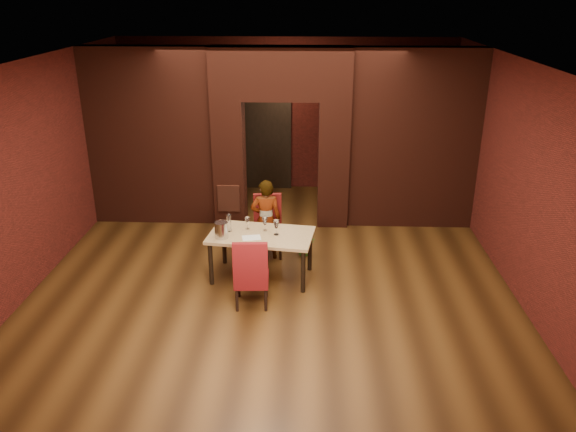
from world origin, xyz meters
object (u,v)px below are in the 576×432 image
Objects in this scene: water_bottle at (229,222)px; chair_far at (268,227)px; dining_table at (262,256)px; person_seated at (266,220)px; wine_glass_a at (247,223)px; chair_near at (251,271)px; wine_bucket at (221,230)px; potted_plant at (305,245)px; wine_glass_c at (276,228)px; wine_glass_b at (265,224)px.

chair_far is at bearing 52.20° from water_bottle.
person_seated reaches higher than dining_table.
wine_glass_a is at bearing 149.56° from dining_table.
wine_bucket is (-0.50, 0.64, 0.33)m from chair_near.
chair_near is 1.77m from potted_plant.
wine_glass_c is at bearing 3.94° from dining_table.
chair_far is 4.14× the size of wine_bucket.
person_seated is 5.91× the size of wine_glass_c.
chair_far is 3.50× the size of water_bottle.
wine_bucket is 1.67m from potted_plant.
water_bottle is (0.08, 0.24, 0.02)m from wine_bucket.
dining_table is at bearing 176.38° from wine_glass_c.
wine_glass_b is 0.92× the size of wine_glass_c.
wine_glass_b is 0.72× the size of water_bottle.
person_seated is at bearing -169.65° from potted_plant.
wine_glass_c is (0.45, -0.19, 0.02)m from wine_glass_a.
chair_far reaches higher than water_bottle.
chair_near is 0.98m from wine_glass_b.
person_seated is (0.02, 0.67, 0.31)m from dining_table.
dining_table is at bearing 15.67° from wine_bucket.
water_bottle is (-0.27, -0.10, 0.05)m from wine_glass_a.
wine_glass_a is at bearing 43.83° from wine_bucket.
person_seated is 5.49× the size of wine_bucket.
water_bottle reaches higher than wine_glass_c.
chair_near is 1.03m from water_bottle.
chair_far is 0.71m from wine_glass_a.
wine_bucket is (-0.34, -0.33, 0.03)m from wine_glass_a.
chair_far is at bearing 103.48° from wine_glass_c.
potted_plant is at bearing -117.55° from chair_near.
dining_table is at bearing -110.51° from wine_glass_b.
chair_far is 1.15m from wine_bucket.
potted_plant is (0.64, 0.79, -0.17)m from dining_table.
person_seated is 1.03m from wine_bucket.
chair_far is 1.56m from chair_near.
chair_far is 5.27× the size of wine_glass_a.
chair_far reaches higher than wine_bucket.
dining_table is at bearing 83.14° from person_seated.
wine_bucket is (-0.58, -0.83, 0.17)m from person_seated.
dining_table is 0.70m from water_bottle.
wine_glass_a is 0.29m from water_bottle.
wine_glass_a reaches higher than dining_table.
person_seated is at bearing 54.90° from wine_bucket.
wine_glass_a is (-0.24, -0.50, 0.14)m from person_seated.
person_seated reaches higher than wine_glass_a.
dining_table is 0.48m from wine_glass_b.
wine_glass_a is at bearing 157.42° from wine_glass_c.
potted_plant is (1.21, 0.95, -0.65)m from wine_bucket.
chair_far is 0.75× the size of person_seated.
wine_glass_c is at bearing 10.30° from wine_bucket.
wine_bucket is at bearing -169.70° from wine_glass_c.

